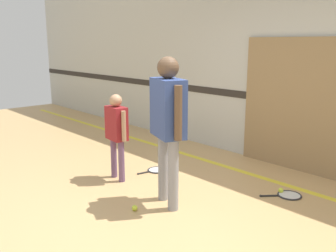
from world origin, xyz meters
TOP-DOWN VIEW (x-y plane):
  - ground_plane at (0.00, 0.00)m, footprint 16.00×16.00m
  - wall_back at (0.00, 2.46)m, footprint 16.00×0.07m
  - floor_stripe at (0.00, 1.73)m, footprint 14.40×0.10m
  - person_instructor at (-0.12, 0.15)m, footprint 0.62×0.42m
  - person_student_left at (-1.21, 0.19)m, footprint 0.45×0.22m
  - racket_spare_on_floor at (0.71, 1.42)m, footprint 0.45×0.52m
  - racket_second_spare at (-1.11, 0.81)m, footprint 0.34×0.50m
  - tennis_ball_near_instructor at (-0.25, -0.25)m, footprint 0.07×0.07m
  - tennis_ball_by_spare_racket at (0.60, 1.44)m, footprint 0.07×0.07m

SIDE VIEW (x-z plane):
  - ground_plane at x=0.00m, z-range 0.00..0.00m
  - floor_stripe at x=0.00m, z-range 0.00..0.01m
  - racket_spare_on_floor at x=0.71m, z-range -0.01..0.03m
  - racket_second_spare at x=-1.11m, z-range -0.01..0.03m
  - tennis_ball_near_instructor at x=-0.25m, z-range 0.00..0.07m
  - tennis_ball_by_spare_racket at x=0.60m, z-range 0.00..0.07m
  - person_student_left at x=-1.21m, z-range 0.14..1.34m
  - person_instructor at x=-0.12m, z-range 0.20..1.94m
  - wall_back at x=0.00m, z-range 0.00..3.20m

